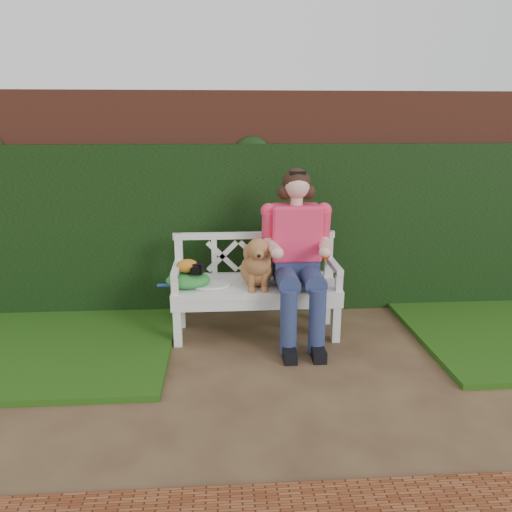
{
  "coord_description": "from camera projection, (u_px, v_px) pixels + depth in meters",
  "views": [
    {
      "loc": [
        -0.64,
        -3.26,
        1.91
      ],
      "look_at": [
        -0.34,
        1.02,
        0.75
      ],
      "focal_mm": 35.0,
      "sensor_mm": 36.0,
      "label": 1
    }
  ],
  "objects": [
    {
      "name": "baseball_glove",
      "position": [
        187.0,
        266.0,
        4.4
      ],
      "size": [
        0.22,
        0.18,
        0.12
      ],
      "primitive_type": "ellipsoid",
      "rotation": [
        0.0,
        0.0,
        -0.21
      ],
      "color": "#BD711A",
      "rests_on": "green_bag"
    },
    {
      "name": "ivy_hedge",
      "position": [
        285.0,
        229.0,
        5.08
      ],
      "size": [
        10.0,
        0.18,
        1.7
      ],
      "primitive_type": "cube",
      "color": "#1D3913",
      "rests_on": "ground"
    },
    {
      "name": "seated_woman",
      "position": [
        296.0,
        253.0,
        4.44
      ],
      "size": [
        0.79,
        0.97,
        1.55
      ],
      "primitive_type": null,
      "rotation": [
        0.0,
        0.0,
        -0.17
      ],
      "color": "#DA2352",
      "rests_on": "ground"
    },
    {
      "name": "garden_bench",
      "position": [
        256.0,
        310.0,
        4.58
      ],
      "size": [
        1.61,
        0.68,
        0.48
      ],
      "primitive_type": null,
      "rotation": [
        0.0,
        0.0,
        -0.05
      ],
      "color": "white",
      "rests_on": "ground"
    },
    {
      "name": "green_bag",
      "position": [
        188.0,
        280.0,
        4.44
      ],
      "size": [
        0.47,
        0.42,
        0.13
      ],
      "primitive_type": null,
      "rotation": [
        0.0,
        0.0,
        0.35
      ],
      "color": "green",
      "rests_on": "garden_bench"
    },
    {
      "name": "grass_left",
      "position": [
        24.0,
        343.0,
        4.38
      ],
      "size": [
        2.6,
        2.0,
        0.05
      ],
      "primitive_type": "cube",
      "color": "#14360E",
      "rests_on": "ground"
    },
    {
      "name": "camera_item",
      "position": [
        196.0,
        268.0,
        4.4
      ],
      "size": [
        0.16,
        0.13,
        0.09
      ],
      "primitive_type": "cube",
      "rotation": [
        0.0,
        0.0,
        -0.27
      ],
      "color": "black",
      "rests_on": "green_bag"
    },
    {
      "name": "brick_wall",
      "position": [
        283.0,
        201.0,
        5.22
      ],
      "size": [
        10.0,
        0.3,
        2.2
      ],
      "primitive_type": "cube",
      "color": "brown",
      "rests_on": "ground"
    },
    {
      "name": "tennis_racket",
      "position": [
        207.0,
        285.0,
        4.47
      ],
      "size": [
        0.74,
        0.55,
        0.03
      ],
      "primitive_type": null,
      "rotation": [
        0.0,
        0.0,
        -0.43
      ],
      "color": "white",
      "rests_on": "garden_bench"
    },
    {
      "name": "dog",
      "position": [
        257.0,
        261.0,
        4.4
      ],
      "size": [
        0.41,
        0.49,
        0.47
      ],
      "primitive_type": null,
      "rotation": [
        0.0,
        0.0,
        -0.25
      ],
      "color": "brown",
      "rests_on": "garden_bench"
    },
    {
      "name": "ground",
      "position": [
        312.0,
        389.0,
        3.68
      ],
      "size": [
        60.0,
        60.0,
        0.0
      ],
      "primitive_type": "plane",
      "color": "#412D1D"
    }
  ]
}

